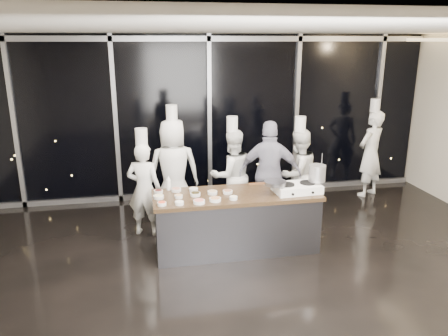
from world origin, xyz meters
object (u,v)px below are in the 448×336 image
Objects in this scene: chef_left at (174,170)px; chef_right at (298,174)px; stock_pot at (317,173)px; frying_pan at (275,183)px; demo_counter at (236,221)px; guest at (270,174)px; chef_center at (232,175)px; chef_side at (370,153)px; chef_far_left at (144,188)px; stove at (297,188)px.

chef_right is at bearing 171.78° from chef_left.
chef_right reaches higher than stock_pot.
demo_counter is at bearing 164.21° from frying_pan.
demo_counter is at bearing 63.59° from guest.
chef_center is at bearing 81.27° from demo_counter.
stock_pot is 0.13× the size of chef_side.
chef_center reaches higher than chef_far_left.
stock_pot is at bearing 179.64° from chef_far_left.
chef_center is 0.68m from guest.
frying_pan is 0.31× the size of chef_center.
stove is at bearing 139.27° from chef_left.
frying_pan is (-0.35, -0.01, 0.10)m from stove.
guest is (-0.45, 0.92, -0.26)m from stock_pot.
chef_far_left is at bearing -14.74° from chef_side.
guest is (2.10, 0.02, 0.11)m from chef_far_left.
stock_pot is at bearing 1.87° from stove.
guest is at bearing 141.13° from chef_center.
frying_pan is at bearing 132.46° from chef_left.
stove is 2.43m from chef_far_left.
stove is 0.40× the size of chef_far_left.
chef_center reaches higher than guest.
chef_far_left is 0.97× the size of chef_right.
guest reaches higher than demo_counter.
guest is at bearing -160.45° from chef_far_left.
chef_far_left is 0.73m from chef_left.
guest is at bearing 94.76° from stove.
guest is at bearing 47.67° from demo_counter.
chef_side is at bearing -176.65° from chef_center.
chef_far_left reaches higher than frying_pan.
demo_counter is 1.41m from stock_pot.
chef_far_left reaches higher than stock_pot.
guest is (0.22, 0.96, -0.16)m from frying_pan.
chef_right is at bearing -3.81° from chef_side.
chef_left is 1.13× the size of guest.
guest is at bearing -4.37° from chef_right.
chef_left is at bearing 130.10° from frying_pan.
demo_counter is 1.20× the size of chef_left.
chef_side reaches higher than stove.
stock_pot is 0.13× the size of chef_center.
stove is at bearing 13.07° from chef_side.
demo_counter is 1.36× the size of guest.
chef_center is 1.17m from chef_right.
chef_right is at bearing 37.97° from demo_counter.
demo_counter is at bearing 2.60° from chef_side.
chef_side reaches higher than chef_center.
frying_pan is 0.28× the size of chef_left.
stove is 0.96m from guest.
demo_counter is 3.52× the size of stove.
chef_center is at bearing 129.89° from stock_pot.
frying_pan reaches higher than demo_counter.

